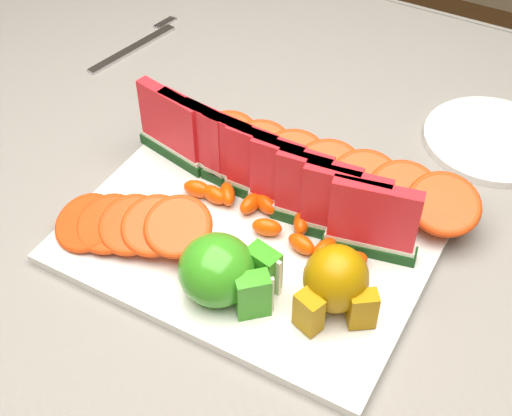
{
  "coord_description": "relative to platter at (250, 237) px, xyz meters",
  "views": [
    {
      "loc": [
        0.33,
        -0.57,
        1.37
      ],
      "look_at": [
        0.06,
        -0.09,
        0.81
      ],
      "focal_mm": 50.0,
      "sensor_mm": 36.0,
      "label": 1
    }
  ],
  "objects": [
    {
      "name": "pear_cluster",
      "position": [
        0.13,
        -0.05,
        0.04
      ],
      "size": [
        0.09,
        0.09,
        0.08
      ],
      "color": "#AA7613",
      "rests_on": "platter"
    },
    {
      "name": "apple_cluster",
      "position": [
        0.02,
        -0.09,
        0.04
      ],
      "size": [
        0.12,
        0.1,
        0.07
      ],
      "color": "#2A840A",
      "rests_on": "platter"
    },
    {
      "name": "tangerine_segments",
      "position": [
        0.01,
        0.02,
        0.02
      ],
      "size": [
        0.24,
        0.06,
        0.02
      ],
      "color": "#CF4516",
      "rests_on": "platter"
    },
    {
      "name": "watermelon_row",
      "position": [
        -0.01,
        0.06,
        0.05
      ],
      "size": [
        0.39,
        0.07,
        0.1
      ],
      "color": "#113D11",
      "rests_on": "platter"
    },
    {
      "name": "orange_fan_back",
      "position": [
        0.04,
        0.12,
        0.03
      ],
      "size": [
        0.39,
        0.12,
        0.05
      ],
      "color": "#E95C00",
      "rests_on": "platter"
    },
    {
      "name": "platter",
      "position": [
        0.0,
        0.0,
        0.0
      ],
      "size": [
        0.4,
        0.3,
        0.01
      ],
      "color": "silver",
      "rests_on": "tablecloth"
    },
    {
      "name": "fork",
      "position": [
        -0.36,
        0.27,
        -0.0
      ],
      "size": [
        0.05,
        0.19,
        0.0
      ],
      "color": "silver",
      "rests_on": "tablecloth"
    },
    {
      "name": "table",
      "position": [
        -0.06,
        0.09,
        -0.11
      ],
      "size": [
        1.4,
        0.9,
        0.75
      ],
      "color": "#4C3220",
      "rests_on": "ground"
    },
    {
      "name": "tablecloth",
      "position": [
        -0.06,
        0.09,
        -0.05
      ],
      "size": [
        1.53,
        1.03,
        0.2
      ],
      "color": "gray",
      "rests_on": "table"
    },
    {
      "name": "side_plate",
      "position": [
        0.19,
        0.31,
        -0.0
      ],
      "size": [
        0.23,
        0.23,
        0.01
      ],
      "color": "silver",
      "rests_on": "tablecloth"
    },
    {
      "name": "orange_fan_front",
      "position": [
        -0.11,
        -0.07,
        0.03
      ],
      "size": [
        0.2,
        0.12,
        0.05
      ],
      "color": "#E95C00",
      "rests_on": "platter"
    }
  ]
}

